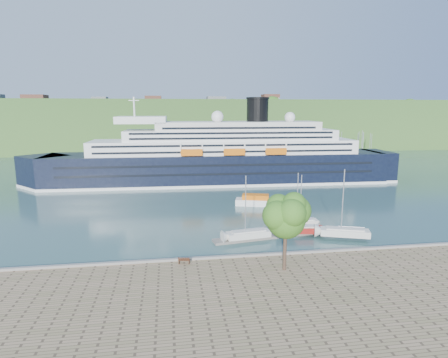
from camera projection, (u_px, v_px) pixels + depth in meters
The scene contains 12 objects.
ground at pixel (277, 261), 49.22m from camera, with size 400.00×400.00×0.00m, color #2D5150.
far_hillside at pixel (195, 125), 187.95m from camera, with size 400.00×50.00×24.00m, color #2B4F1F.
quay_coping at pixel (278, 254), 48.82m from camera, with size 220.00×0.50×0.30m, color slate.
cruise_ship at pixel (218, 141), 99.69m from camera, with size 101.81×14.83×22.86m, color black, non-canonical shape.
park_bench at pixel (184, 260), 45.91m from camera, with size 1.49×0.61×0.96m, color #482614, non-canonical shape.
promenade_tree at pixel (285, 229), 43.38m from camera, with size 6.13×6.13×10.15m, color #2E631A, non-canonical shape.
floating_pontoon at pixel (266, 236), 58.26m from camera, with size 17.07×2.09×0.38m, color gray, non-canonical shape.
sailboat_white_near at pixel (249, 210), 56.08m from camera, with size 7.44×2.07×9.62m, color silver, non-canonical shape.
sailboat_red at pixel (304, 207), 58.47m from camera, with size 7.20×2.00×9.30m, color maroon, non-canonical shape.
sailboat_white_far at pixel (300, 202), 62.25m from camera, with size 6.96×1.93×8.99m, color silver, non-canonical shape.
tender_launch at pixel (255, 200), 77.68m from camera, with size 8.26×2.83×2.28m, color #D7620C, non-canonical shape.
sailboat_extra at pixel (346, 206), 56.68m from camera, with size 8.04×2.23×10.39m, color silver, non-canonical shape.
Camera 1 is at (-13.81, -44.83, 19.73)m, focal length 30.00 mm.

